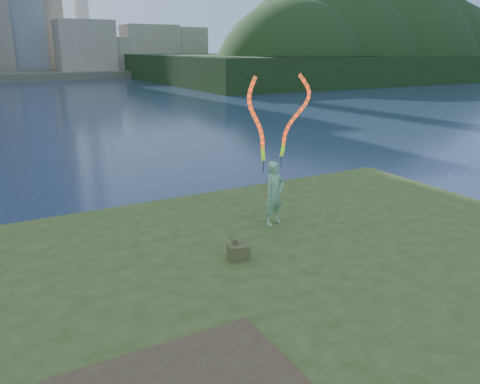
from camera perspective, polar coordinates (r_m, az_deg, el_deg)
ground at (r=9.97m, az=-1.19°, el=-13.57°), size 320.00×320.00×0.00m
grassy_knoll at (r=8.15m, az=6.76°, el=-18.67°), size 20.00×18.00×0.80m
wooded_hill at (r=92.87m, az=14.72°, el=13.59°), size 78.00×50.00×63.00m
woman_with_ribbons at (r=11.59m, az=4.19°, el=2.72°), size 1.99×0.64×4.01m
canvas_bag at (r=9.98m, az=-0.23°, el=-7.23°), size 0.49×0.55×0.42m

